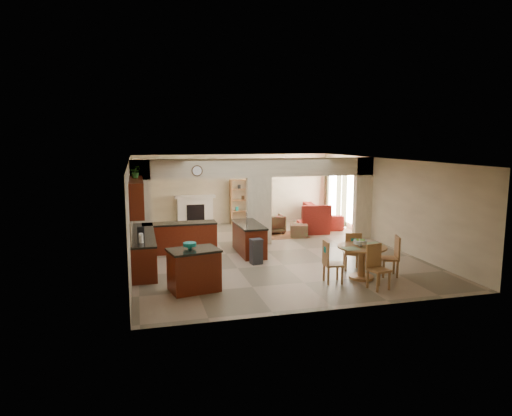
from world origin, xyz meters
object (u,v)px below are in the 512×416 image
object	(u,v)px
kitchen_island	(194,270)
sofa	(321,215)
dining_table	(362,257)
armchair	(273,224)

from	to	relation	value
kitchen_island	sofa	world-z (taller)	kitchen_island
kitchen_island	dining_table	distance (m)	4.11
dining_table	armchair	world-z (taller)	dining_table
dining_table	sofa	world-z (taller)	same
dining_table	armchair	xyz separation A→B (m)	(-0.53, 5.78, -0.19)
sofa	kitchen_island	bearing A→B (deg)	147.75
kitchen_island	sofa	size ratio (longest dim) A/B	0.45
armchair	kitchen_island	bearing A→B (deg)	55.19
kitchen_island	dining_table	bearing A→B (deg)	-13.86
kitchen_island	sofa	xyz separation A→B (m)	(5.92, 6.75, -0.08)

